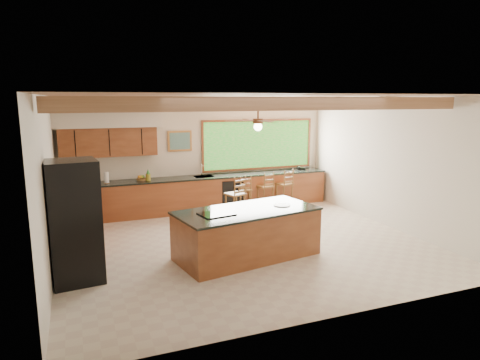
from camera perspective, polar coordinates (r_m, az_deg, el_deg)
name	(u,v)px	position (r m, az deg, el deg)	size (l,w,h in m)	color
ground	(245,244)	(8.90, 0.61, -8.49)	(7.20, 7.20, 0.00)	beige
room_shell	(226,134)	(8.99, -1.92, 6.14)	(7.27, 6.54, 3.02)	beige
counter_run	(177,199)	(10.86, -8.37, -2.51)	(7.12, 3.10, 1.22)	brown
island	(247,233)	(8.07, 0.92, -7.10)	(2.81, 1.67, 0.94)	brown
refrigerator	(74,222)	(7.38, -21.23, -5.21)	(0.85, 0.83, 2.00)	black
bar_stool_a	(236,195)	(10.24, -0.53, -2.01)	(0.51, 0.51, 1.14)	brown
bar_stool_b	(246,190)	(11.25, 0.77, -1.39)	(0.41, 0.41, 0.96)	brown
bar_stool_c	(266,187)	(11.47, 3.51, -0.96)	(0.43, 0.43, 1.03)	brown
bar_stool_d	(285,185)	(11.71, 6.07, -0.63)	(0.47, 0.47, 1.07)	brown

